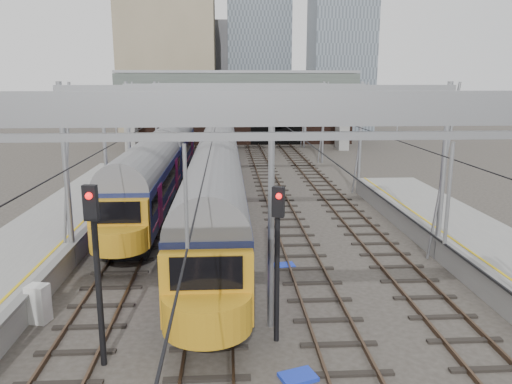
{
  "coord_description": "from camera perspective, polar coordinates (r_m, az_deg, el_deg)",
  "views": [
    {
      "loc": [
        -1.39,
        -13.25,
        7.98
      ],
      "look_at": [
        0.1,
        11.89,
        2.4
      ],
      "focal_mm": 35.0,
      "sensor_mm": 36.0,
      "label": 1
    }
  ],
  "objects": [
    {
      "name": "relay_cabinet",
      "position": [
        18.73,
        -23.62,
        -11.62
      ],
      "size": [
        0.77,
        0.69,
        1.32
      ],
      "primitive_type": "cube",
      "rotation": [
        0.0,
        0.0,
        -0.24
      ],
      "color": "silver",
      "rests_on": "ground"
    },
    {
      "name": "train_second",
      "position": [
        36.55,
        -10.63,
        3.49
      ],
      "size": [
        2.65,
        30.66,
        4.61
      ],
      "color": "black",
      "rests_on": "ground"
    },
    {
      "name": "overbridge",
      "position": [
        59.27,
        -2.1,
        11.79
      ],
      "size": [
        28.0,
        3.0,
        9.25
      ],
      "color": "gray",
      "rests_on": "ground"
    },
    {
      "name": "equip_cover_a",
      "position": [
        14.64,
        4.83,
        -20.31
      ],
      "size": [
        1.14,
        0.96,
        0.11
      ],
      "primitive_type": "cube",
      "rotation": [
        0.0,
        0.0,
        0.33
      ],
      "color": "#1B36CB",
      "rests_on": "ground"
    },
    {
      "name": "overhead_line",
      "position": [
        34.79,
        -1.13,
        10.16
      ],
      "size": [
        16.8,
        80.0,
        8.0
      ],
      "color": "gray",
      "rests_on": "ground"
    },
    {
      "name": "signal_near_left",
      "position": [
        14.41,
        -17.85,
        -6.99
      ],
      "size": [
        0.4,
        0.48,
        5.33
      ],
      "rotation": [
        0.0,
        0.0,
        -0.18
      ],
      "color": "black",
      "rests_on": "ground"
    },
    {
      "name": "equip_cover_c",
      "position": [
        22.25,
        3.21,
        -8.39
      ],
      "size": [
        1.01,
        0.78,
        0.11
      ],
      "primitive_type": "cube",
      "rotation": [
        0.0,
        0.0,
        0.16
      ],
      "color": "#1B36CB",
      "rests_on": "ground"
    },
    {
      "name": "ground",
      "position": [
        15.53,
        2.33,
        -18.44
      ],
      "size": [
        160.0,
        160.0,
        0.0
      ],
      "primitive_type": "plane",
      "color": "#38332D",
      "rests_on": "ground"
    },
    {
      "name": "retaining_wall",
      "position": [
        65.34,
        -0.96,
        9.29
      ],
      "size": [
        28.0,
        2.75,
        9.0
      ],
      "color": "black",
      "rests_on": "ground"
    },
    {
      "name": "equip_cover_b",
      "position": [
        21.51,
        -5.55,
        -9.21
      ],
      "size": [
        0.91,
        0.74,
        0.09
      ],
      "primitive_type": "cube",
      "rotation": [
        0.0,
        0.0,
        0.25
      ],
      "color": "#1B36CB",
      "rests_on": "ground"
    },
    {
      "name": "train_main",
      "position": [
        45.8,
        -4.16,
        5.56
      ],
      "size": [
        2.79,
        64.4,
        4.8
      ],
      "color": "black",
      "rests_on": "ground"
    },
    {
      "name": "tracks",
      "position": [
        29.38,
        -0.56,
        -3.23
      ],
      "size": [
        14.4,
        80.0,
        0.22
      ],
      "color": "#4C3828",
      "rests_on": "ground"
    },
    {
      "name": "city_skyline",
      "position": [
        84.32,
        -0.61,
        18.7
      ],
      "size": [
        37.5,
        27.5,
        60.0
      ],
      "color": "tan",
      "rests_on": "ground"
    },
    {
      "name": "signal_near_centre",
      "position": [
        15.09,
        2.47,
        -6.23
      ],
      "size": [
        0.4,
        0.47,
        5.0
      ],
      "rotation": [
        0.0,
        0.0,
        -0.41
      ],
      "color": "black",
      "rests_on": "ground"
    }
  ]
}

